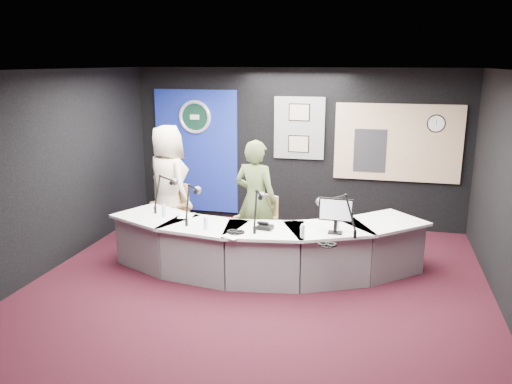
% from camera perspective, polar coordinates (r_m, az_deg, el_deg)
% --- Properties ---
extents(ground, '(6.00, 6.00, 0.00)m').
position_cam_1_polar(ground, '(6.87, 0.01, -10.65)').
color(ground, black).
rests_on(ground, ground).
extents(ceiling, '(6.00, 6.00, 0.02)m').
position_cam_1_polar(ceiling, '(6.23, 0.01, 13.39)').
color(ceiling, silver).
rests_on(ceiling, ground).
extents(wall_back, '(6.00, 0.02, 2.80)m').
position_cam_1_polar(wall_back, '(9.29, 4.50, 4.98)').
color(wall_back, black).
rests_on(wall_back, ground).
extents(wall_front, '(6.00, 0.02, 2.80)m').
position_cam_1_polar(wall_front, '(3.72, -11.41, -9.82)').
color(wall_front, black).
rests_on(wall_front, ground).
extents(wall_left, '(0.02, 6.00, 2.80)m').
position_cam_1_polar(wall_left, '(7.69, -22.25, 1.98)').
color(wall_left, black).
rests_on(wall_left, ground).
extents(broadcast_desk, '(4.50, 1.90, 0.75)m').
position_cam_1_polar(broadcast_desk, '(7.23, 0.68, -6.12)').
color(broadcast_desk, silver).
rests_on(broadcast_desk, ground).
extents(backdrop_panel, '(1.60, 0.05, 2.30)m').
position_cam_1_polar(backdrop_panel, '(9.78, -6.63, 4.51)').
color(backdrop_panel, navy).
rests_on(backdrop_panel, wall_back).
extents(agency_seal, '(0.63, 0.07, 0.63)m').
position_cam_1_polar(agency_seal, '(9.65, -6.82, 8.27)').
color(agency_seal, silver).
rests_on(agency_seal, backdrop_panel).
extents(seal_center, '(0.48, 0.01, 0.48)m').
position_cam_1_polar(seal_center, '(9.66, -6.81, 8.27)').
color(seal_center, black).
rests_on(seal_center, backdrop_panel).
extents(pinboard, '(0.90, 0.04, 1.10)m').
position_cam_1_polar(pinboard, '(9.21, 4.82, 7.09)').
color(pinboard, slate).
rests_on(pinboard, wall_back).
extents(framed_photo_upper, '(0.34, 0.02, 0.27)m').
position_cam_1_polar(framed_photo_upper, '(9.15, 4.82, 8.81)').
color(framed_photo_upper, gray).
rests_on(framed_photo_upper, pinboard).
extents(framed_photo_lower, '(0.34, 0.02, 0.27)m').
position_cam_1_polar(framed_photo_lower, '(9.22, 4.75, 5.34)').
color(framed_photo_lower, gray).
rests_on(framed_photo_lower, pinboard).
extents(booth_window_frame, '(2.12, 0.06, 1.32)m').
position_cam_1_polar(booth_window_frame, '(9.12, 15.43, 5.29)').
color(booth_window_frame, tan).
rests_on(booth_window_frame, wall_back).
extents(booth_glow, '(2.00, 0.02, 1.20)m').
position_cam_1_polar(booth_glow, '(9.11, 15.43, 5.28)').
color(booth_glow, beige).
rests_on(booth_glow, booth_window_frame).
extents(equipment_rack, '(0.55, 0.02, 0.75)m').
position_cam_1_polar(equipment_rack, '(9.11, 12.54, 4.50)').
color(equipment_rack, black).
rests_on(equipment_rack, booth_window_frame).
extents(wall_clock, '(0.28, 0.01, 0.28)m').
position_cam_1_polar(wall_clock, '(9.08, 19.39, 7.19)').
color(wall_clock, white).
rests_on(wall_clock, booth_window_frame).
extents(armchair_left, '(0.82, 0.82, 1.04)m').
position_cam_1_polar(armchair_left, '(8.58, -9.59, -1.99)').
color(armchair_left, tan).
rests_on(armchair_left, ground).
extents(armchair_right, '(0.81, 0.81, 1.05)m').
position_cam_1_polar(armchair_right, '(7.71, -0.05, -3.63)').
color(armchair_right, tan).
rests_on(armchair_right, ground).
extents(draped_jacket, '(0.47, 0.37, 0.70)m').
position_cam_1_polar(draped_jacket, '(8.80, -10.08, -0.94)').
color(draped_jacket, slate).
rests_on(draped_jacket, armchair_left).
extents(person_man, '(1.12, 1.05, 1.93)m').
position_cam_1_polar(person_man, '(8.47, -9.71, 0.88)').
color(person_man, beige).
rests_on(person_man, ground).
extents(person_woman, '(0.74, 0.57, 1.81)m').
position_cam_1_polar(person_woman, '(7.60, -0.05, -0.92)').
color(person_woman, '#4C5E31').
rests_on(person_woman, ground).
extents(computer_monitor, '(0.46, 0.05, 0.31)m').
position_cam_1_polar(computer_monitor, '(6.61, 8.88, -1.94)').
color(computer_monitor, black).
rests_on(computer_monitor, broadcast_desk).
extents(desk_phone, '(0.22, 0.18, 0.05)m').
position_cam_1_polar(desk_phone, '(6.79, 1.03, -3.93)').
color(desk_phone, black).
rests_on(desk_phone, broadcast_desk).
extents(headphones_near, '(0.21, 0.21, 0.04)m').
position_cam_1_polar(headphones_near, '(6.25, 7.93, -5.78)').
color(headphones_near, black).
rests_on(headphones_near, broadcast_desk).
extents(headphones_far, '(0.23, 0.23, 0.04)m').
position_cam_1_polar(headphones_far, '(6.63, -2.26, -4.45)').
color(headphones_far, black).
rests_on(headphones_far, broadcast_desk).
extents(paper_stack, '(0.24, 0.31, 0.00)m').
position_cam_1_polar(paper_stack, '(7.43, -7.75, -2.63)').
color(paper_stack, white).
rests_on(paper_stack, broadcast_desk).
extents(notepad, '(0.36, 0.40, 0.00)m').
position_cam_1_polar(notepad, '(6.57, -2.25, -4.78)').
color(notepad, white).
rests_on(notepad, broadcast_desk).
extents(boom_mic_a, '(0.17, 0.74, 0.60)m').
position_cam_1_polar(boom_mic_a, '(7.81, -10.09, 0.39)').
color(boom_mic_a, black).
rests_on(boom_mic_a, broadcast_desk).
extents(boom_mic_b, '(0.18, 0.74, 0.60)m').
position_cam_1_polar(boom_mic_b, '(7.19, -7.13, -0.71)').
color(boom_mic_b, black).
rests_on(boom_mic_b, broadcast_desk).
extents(boom_mic_c, '(0.17, 0.74, 0.60)m').
position_cam_1_polar(boom_mic_c, '(6.83, 0.24, -1.42)').
color(boom_mic_c, black).
rests_on(boom_mic_c, broadcast_desk).
extents(boom_mic_d, '(0.61, 0.50, 0.60)m').
position_cam_1_polar(boom_mic_d, '(6.68, 9.04, -1.96)').
color(boom_mic_d, black).
rests_on(boom_mic_d, broadcast_desk).
extents(water_bottles, '(2.50, 0.54, 0.18)m').
position_cam_1_polar(water_bottles, '(6.86, -1.46, -3.16)').
color(water_bottles, silver).
rests_on(water_bottles, broadcast_desk).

